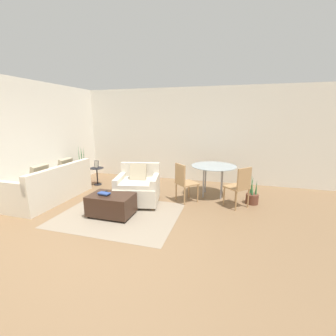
% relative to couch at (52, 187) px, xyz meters
% --- Properties ---
extents(ground_plane, '(20.00, 20.00, 0.00)m').
position_rel_couch_xyz_m(ground_plane, '(2.20, -1.21, -0.30)').
color(ground_plane, brown).
extents(wall_back, '(12.00, 0.06, 2.75)m').
position_rel_couch_xyz_m(wall_back, '(2.20, 2.58, 1.07)').
color(wall_back, white).
rests_on(wall_back, ground_plane).
extents(wall_left, '(0.06, 12.00, 2.75)m').
position_rel_couch_xyz_m(wall_left, '(-0.54, 0.29, 1.07)').
color(wall_left, white).
rests_on(wall_left, ground_plane).
extents(area_rug, '(2.34, 1.83, 0.01)m').
position_rel_couch_xyz_m(area_rug, '(1.91, -0.33, -0.30)').
color(area_rug, gray).
rests_on(area_rug, ground_plane).
extents(couch, '(0.84, 1.97, 0.92)m').
position_rel_couch_xyz_m(couch, '(0.00, 0.00, 0.00)').
color(couch, beige).
rests_on(couch, ground_plane).
extents(armchair, '(1.07, 1.03, 0.89)m').
position_rel_couch_xyz_m(armchair, '(2.03, 0.37, 0.05)').
color(armchair, beige).
rests_on(armchair, ground_plane).
extents(ottoman, '(0.86, 0.57, 0.43)m').
position_rel_couch_xyz_m(ottoman, '(1.78, -0.40, -0.07)').
color(ottoman, '#382319').
rests_on(ottoman, ground_plane).
extents(book_stack, '(0.25, 0.16, 0.05)m').
position_rel_couch_xyz_m(book_stack, '(1.66, -0.44, 0.15)').
color(book_stack, black).
rests_on(book_stack, ottoman).
extents(tv_remote_primary, '(0.11, 0.14, 0.01)m').
position_rel_couch_xyz_m(tv_remote_primary, '(1.56, -0.28, 0.13)').
color(tv_remote_primary, black).
rests_on(tv_remote_primary, ottoman).
extents(potted_plant, '(0.39, 0.39, 1.12)m').
position_rel_couch_xyz_m(potted_plant, '(-0.19, 1.42, -0.09)').
color(potted_plant, maroon).
rests_on(potted_plant, ground_plane).
extents(side_table, '(0.38, 0.38, 0.50)m').
position_rel_couch_xyz_m(side_table, '(0.35, 1.32, 0.05)').
color(side_table, black).
rests_on(side_table, ground_plane).
extents(picture_frame, '(0.13, 0.07, 0.21)m').
position_rel_couch_xyz_m(picture_frame, '(0.35, 1.33, 0.30)').
color(picture_frame, black).
rests_on(picture_frame, side_table).
extents(dining_table, '(1.08, 1.08, 0.76)m').
position_rel_couch_xyz_m(dining_table, '(3.61, 1.32, 0.37)').
color(dining_table, '#99A8AD').
rests_on(dining_table, ground_plane).
extents(dining_chair_near_left, '(0.59, 0.59, 0.90)m').
position_rel_couch_xyz_m(dining_chair_near_left, '(3.01, 0.71, 0.21)').
color(dining_chair_near_left, tan).
rests_on(dining_chair_near_left, ground_plane).
extents(dining_chair_near_right, '(0.59, 0.59, 0.90)m').
position_rel_couch_xyz_m(dining_chair_near_right, '(4.22, 0.71, 0.21)').
color(dining_chair_near_right, tan).
rests_on(dining_chair_near_right, ground_plane).
extents(potted_plant_small, '(0.28, 0.28, 0.69)m').
position_rel_couch_xyz_m(potted_plant_small, '(4.52, 1.03, -0.15)').
color(potted_plant_small, brown).
rests_on(potted_plant_small, ground_plane).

